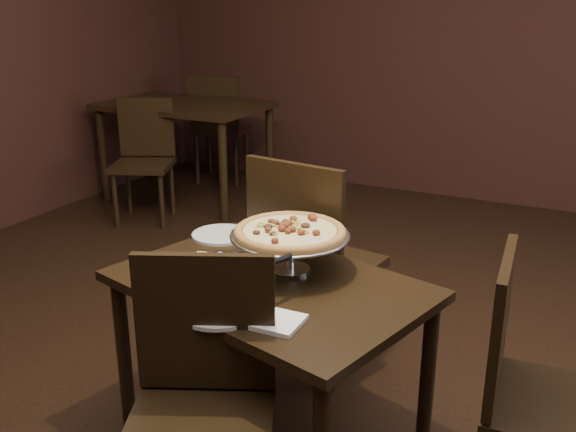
% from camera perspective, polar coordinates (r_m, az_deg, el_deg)
% --- Properties ---
extents(room, '(6.04, 7.04, 2.84)m').
position_cam_1_polar(room, '(2.12, 2.51, 12.63)').
color(room, black).
rests_on(room, ground).
extents(dining_table, '(1.23, 0.97, 0.68)m').
position_cam_1_polar(dining_table, '(2.33, -1.67, -7.77)').
color(dining_table, black).
rests_on(dining_table, ground).
extents(background_table, '(1.31, 0.87, 0.82)m').
position_cam_1_polar(background_table, '(5.43, -9.11, 8.78)').
color(background_table, black).
rests_on(background_table, ground).
extents(pizza_stand, '(0.44, 0.44, 0.18)m').
position_cam_1_polar(pizza_stand, '(2.32, 0.17, -1.47)').
color(pizza_stand, silver).
rests_on(pizza_stand, dining_table).
extents(parmesan_shaker, '(0.06, 0.06, 0.11)m').
position_cam_1_polar(parmesan_shaker, '(2.28, -4.39, -4.54)').
color(parmesan_shaker, '#F5F1BE').
rests_on(parmesan_shaker, dining_table).
extents(pepper_flake_shaker, '(0.06, 0.06, 0.10)m').
position_cam_1_polar(pepper_flake_shaker, '(2.31, -6.06, -4.33)').
color(pepper_flake_shaker, maroon).
rests_on(pepper_flake_shaker, dining_table).
extents(packet_caddy, '(0.10, 0.10, 0.07)m').
position_cam_1_polar(packet_caddy, '(2.37, -7.36, -4.28)').
color(packet_caddy, black).
rests_on(packet_caddy, dining_table).
extents(napkin_stack, '(0.15, 0.15, 0.02)m').
position_cam_1_polar(napkin_stack, '(2.00, -0.92, -9.39)').
color(napkin_stack, white).
rests_on(napkin_stack, dining_table).
extents(plate_left, '(0.25, 0.25, 0.01)m').
position_cam_1_polar(plate_left, '(2.72, -5.96, -1.66)').
color(plate_left, white).
rests_on(plate_left, dining_table).
extents(plate_near, '(0.27, 0.27, 0.01)m').
position_cam_1_polar(plate_near, '(2.08, -6.10, -8.33)').
color(plate_near, white).
rests_on(plate_near, dining_table).
extents(serving_spatula, '(0.15, 0.15, 0.02)m').
position_cam_1_polar(serving_spatula, '(2.08, -1.00, -4.05)').
color(serving_spatula, silver).
rests_on(serving_spatula, pizza_stand).
extents(chair_far, '(0.53, 0.53, 1.00)m').
position_cam_1_polar(chair_far, '(2.83, 2.02, -3.70)').
color(chair_far, black).
rests_on(chair_far, ground).
extents(chair_near, '(0.57, 0.57, 0.92)m').
position_cam_1_polar(chair_near, '(1.99, -7.71, -15.87)').
color(chair_near, black).
rests_on(chair_near, ground).
extents(chair_side, '(0.45, 0.45, 0.90)m').
position_cam_1_polar(chair_side, '(2.19, 21.02, -13.87)').
color(chair_side, black).
rests_on(chair_side, ground).
extents(bg_chair_far, '(0.57, 0.57, 0.99)m').
position_cam_1_polar(bg_chair_far, '(5.95, -6.19, 8.10)').
color(bg_chair_far, black).
rests_on(bg_chair_far, ground).
extents(bg_chair_near, '(0.57, 0.57, 0.92)m').
position_cam_1_polar(bg_chair_near, '(5.01, -12.66, 5.31)').
color(bg_chair_near, black).
rests_on(bg_chair_near, ground).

